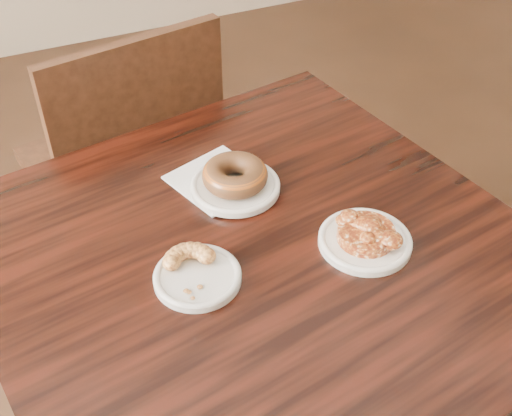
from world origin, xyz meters
name	(u,v)px	position (x,y,z in m)	size (l,w,h in m)	color
cafe_table	(258,378)	(-0.29, 0.04, 0.38)	(0.89, 0.89, 0.75)	black
chair_far	(118,165)	(-0.37, 0.78, 0.45)	(0.47, 0.47, 0.90)	black
napkin	(218,179)	(-0.28, 0.24, 0.75)	(0.16, 0.16, 0.00)	white
plate_donut	(235,187)	(-0.26, 0.20, 0.76)	(0.17, 0.17, 0.01)	white
plate_cruller	(197,277)	(-0.41, 0.01, 0.76)	(0.14, 0.14, 0.01)	silver
plate_fritter	(365,241)	(-0.12, -0.03, 0.76)	(0.16, 0.16, 0.01)	white
glazed_donut	(235,175)	(-0.26, 0.20, 0.79)	(0.12, 0.12, 0.04)	#924815
apple_fritter	(366,232)	(-0.12, -0.03, 0.78)	(0.13, 0.13, 0.03)	#451307
cruller_fragment	(197,269)	(-0.41, 0.01, 0.78)	(0.10, 0.10, 0.03)	#5B2E12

